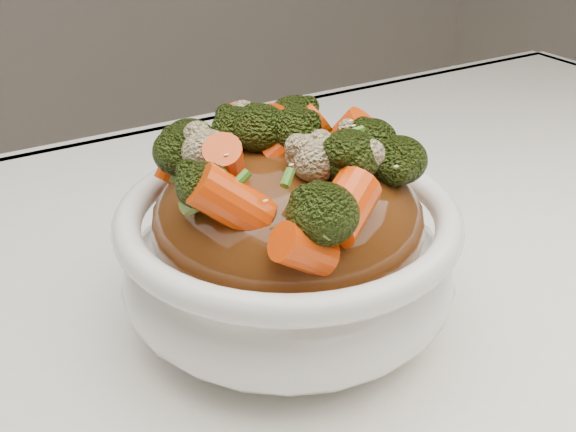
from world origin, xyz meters
TOP-DOWN VIEW (x-y plane):
  - tablecloth at (0.00, 0.00)m, footprint 1.20×0.80m
  - bowl at (-0.05, 0.03)m, footprint 0.23×0.23m
  - sauce_base at (-0.05, 0.03)m, footprint 0.19×0.19m
  - carrots at (-0.05, 0.03)m, footprint 0.19×0.19m
  - broccoli at (-0.05, 0.03)m, footprint 0.19×0.19m
  - cauliflower at (-0.05, 0.03)m, footprint 0.19×0.19m
  - scallions at (-0.05, 0.03)m, footprint 0.14×0.14m
  - sesame_seeds at (-0.05, 0.03)m, footprint 0.17×0.17m

SIDE VIEW (x-z plane):
  - tablecloth at x=0.00m, z-range 0.71..0.75m
  - bowl at x=-0.05m, z-range 0.75..0.83m
  - sauce_base at x=-0.05m, z-range 0.77..0.87m
  - cauliflower at x=-0.05m, z-range 0.86..0.90m
  - broccoli at x=-0.05m, z-range 0.86..0.90m
  - carrots at x=-0.05m, z-range 0.86..0.91m
  - scallions at x=-0.05m, z-range 0.87..0.89m
  - sesame_seeds at x=-0.05m, z-range 0.88..0.89m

